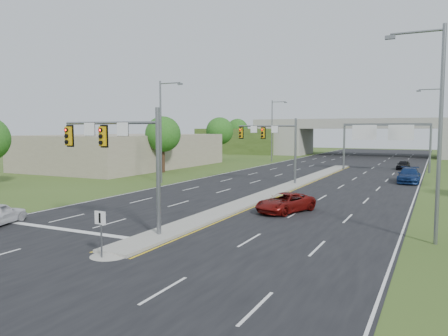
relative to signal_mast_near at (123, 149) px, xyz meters
name	(u,v)px	position (x,y,z in m)	size (l,w,h in m)	color
ground	(159,237)	(2.26, 0.07, -4.73)	(240.00, 240.00, 0.00)	#354B1A
road	(318,176)	(2.26, 35.07, -4.72)	(24.00, 160.00, 0.02)	black
median	(289,186)	(2.26, 23.07, -4.63)	(2.00, 54.00, 0.16)	gray
median_nose	(109,254)	(2.26, -3.93, -4.63)	(2.00, 2.00, 0.16)	gray
lane_markings	(300,180)	(1.66, 28.99, -4.70)	(23.72, 160.00, 0.01)	gold
signal_mast_near	(123,149)	(0.00, 0.00, 0.00)	(6.62, 0.60, 7.00)	slate
signal_mast_far	(275,140)	(0.00, 25.00, 0.00)	(6.62, 0.60, 7.00)	slate
keep_right_sign	(101,226)	(2.26, -4.45, -3.21)	(0.60, 0.13, 2.20)	slate
sign_gantry	(385,134)	(8.95, 44.99, 0.51)	(11.58, 0.44, 6.67)	slate
overpass	(370,140)	(2.26, 80.07, -1.17)	(80.00, 14.00, 8.10)	gray
lightpole_l_mid	(162,127)	(-11.03, 20.07, 1.38)	(2.85, 0.25, 11.00)	slate
lightpole_l_far	(273,128)	(-11.03, 55.07, 1.38)	(2.85, 0.25, 11.00)	slate
lightpole_r_near	(436,124)	(15.56, 5.07, 1.38)	(2.85, 0.25, 11.00)	slate
lightpole_r_far	(438,127)	(15.56, 40.07, 1.38)	(2.85, 0.25, 11.00)	slate
tree_l_near	(163,134)	(-17.74, 30.07, 0.45)	(4.80, 4.80, 7.60)	#382316
tree_l_mid	(220,131)	(-21.74, 55.07, 0.78)	(5.20, 5.20, 8.12)	#382316
tree_back_a	(237,129)	(-35.74, 94.07, 1.11)	(6.00, 6.00, 8.85)	#382316
tree_back_b	(285,131)	(-21.74, 94.07, 0.78)	(5.60, 5.60, 8.32)	#382316
commercial_building	(128,151)	(-27.74, 35.07, -2.23)	(18.00, 30.00, 5.00)	gray
car_far_a	(285,203)	(6.18, 9.89, -4.03)	(2.24, 4.86, 1.35)	#620C09
car_far_b	(409,175)	(12.96, 32.15, -3.90)	(2.27, 5.58, 1.62)	#0D2252
car_far_c	(403,165)	(11.26, 48.84, -4.05)	(1.56, 3.87, 1.32)	black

